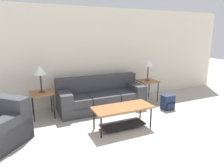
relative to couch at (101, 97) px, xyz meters
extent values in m
cube|color=silver|center=(0.13, 0.61, 1.00)|extent=(8.81, 0.06, 2.60)
cube|color=#38383D|center=(0.00, -0.05, -0.19)|extent=(2.21, 0.87, 0.22)
cube|color=#38383D|center=(-0.74, -0.07, 0.02)|extent=(0.72, 0.78, 0.20)
cube|color=#38383D|center=(0.00, -0.07, 0.02)|extent=(0.72, 0.78, 0.20)
cube|color=#38383D|center=(0.74, -0.07, 0.02)|extent=(0.72, 0.78, 0.20)
cube|color=#38383D|center=(0.00, 0.25, 0.32)|extent=(2.21, 0.27, 0.40)
cube|color=#38383D|center=(-0.96, -0.05, -0.01)|extent=(0.28, 0.87, 0.58)
cube|color=#38383D|center=(0.96, -0.05, -0.01)|extent=(0.28, 0.87, 0.58)
cube|color=#38383D|center=(-2.19, -0.63, 0.30)|extent=(0.95, 0.94, 0.40)
cube|color=#38383D|center=(-2.12, -1.14, -0.02)|extent=(0.81, 0.81, 0.56)
cube|color=#935B33|center=(-0.02, -1.27, 0.15)|extent=(1.23, 0.53, 0.04)
cylinder|color=black|center=(-0.57, -1.48, -0.08)|extent=(0.03, 0.03, 0.43)
cylinder|color=black|center=(0.54, -1.48, -0.08)|extent=(0.03, 0.03, 0.43)
cylinder|color=black|center=(-0.57, -1.07, -0.08)|extent=(0.03, 0.03, 0.43)
cylinder|color=black|center=(0.54, -1.07, -0.08)|extent=(0.03, 0.03, 0.43)
cube|color=black|center=(-0.02, -1.27, -0.22)|extent=(0.92, 0.37, 0.02)
cube|color=#935B33|center=(-1.45, 0.02, 0.29)|extent=(0.52, 0.52, 0.03)
cylinder|color=black|center=(-1.67, -0.20, -0.01)|extent=(0.03, 0.03, 0.57)
cylinder|color=black|center=(-1.23, -0.20, -0.01)|extent=(0.03, 0.03, 0.57)
cylinder|color=black|center=(-1.67, 0.24, -0.01)|extent=(0.03, 0.03, 0.57)
cylinder|color=black|center=(-1.23, 0.24, -0.01)|extent=(0.03, 0.03, 0.57)
cube|color=#935B33|center=(1.45, 0.02, 0.29)|extent=(0.52, 0.52, 0.03)
cylinder|color=black|center=(1.23, -0.20, -0.01)|extent=(0.03, 0.03, 0.57)
cylinder|color=black|center=(1.67, -0.20, -0.01)|extent=(0.03, 0.03, 0.57)
cylinder|color=black|center=(1.23, 0.24, -0.01)|extent=(0.03, 0.03, 0.57)
cylinder|color=black|center=(1.67, 0.24, -0.01)|extent=(0.03, 0.03, 0.57)
cylinder|color=#472D1E|center=(-1.45, 0.02, 0.31)|extent=(0.14, 0.14, 0.02)
cylinder|color=#472D1E|center=(-1.45, 0.02, 0.52)|extent=(0.04, 0.04, 0.39)
cone|color=white|center=(-1.45, 0.02, 0.83)|extent=(0.27, 0.27, 0.22)
cylinder|color=#472D1E|center=(1.45, 0.02, 0.31)|extent=(0.14, 0.14, 0.02)
cylinder|color=#472D1E|center=(1.45, 0.02, 0.52)|extent=(0.04, 0.04, 0.39)
cone|color=white|center=(1.45, 0.02, 0.83)|extent=(0.27, 0.27, 0.22)
cube|color=#1E2847|center=(1.55, -0.78, -0.11)|extent=(0.31, 0.22, 0.37)
cube|color=#1E2847|center=(1.55, -0.91, -0.19)|extent=(0.23, 0.05, 0.15)
cylinder|color=#1E2847|center=(1.47, -0.65, -0.09)|extent=(0.02, 0.02, 0.28)
cylinder|color=#1E2847|center=(1.64, -0.65, -0.09)|extent=(0.02, 0.02, 0.28)
camera|label=1|loc=(-1.78, -4.66, 1.61)|focal=32.00mm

